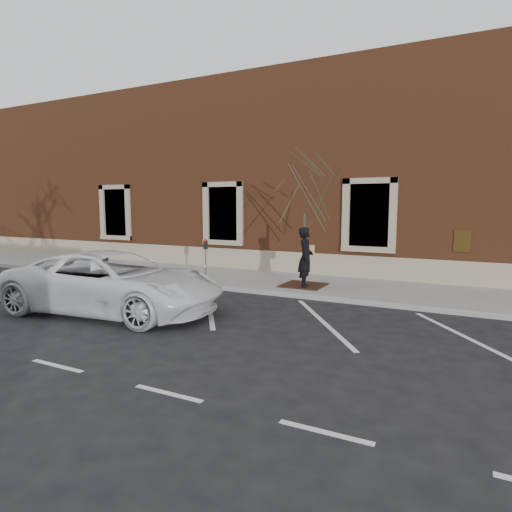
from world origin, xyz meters
The scene contains 10 objects.
ground centered at (0.00, 0.00, 0.00)m, with size 120.00×120.00×0.00m, color #28282B.
sidewalk_near centered at (0.00, 1.75, 0.07)m, with size 40.00×3.50×0.15m, color #A29E98.
curb_near centered at (0.00, -0.05, 0.07)m, with size 40.00×0.12×0.15m, color #9E9E99.
parking_stripes centered at (0.00, -2.20, 0.00)m, with size 28.00×4.40×0.01m, color silver, non-canonical shape.
building_civic centered at (0.00, 7.74, 4.00)m, with size 40.00×8.62×8.00m.
man centered at (1.62, 0.86, 1.11)m, with size 0.70×0.46×1.92m, color black.
parking_meter centered at (-1.99, 0.64, 1.14)m, with size 0.13×0.10×1.42m.
tree_grate centered at (1.47, 1.13, 0.17)m, with size 1.33×1.33×0.03m, color #3F1E14.
sapling centered at (1.47, 1.13, 3.16)m, with size 2.58×2.58×4.31m.
white_truck centered at (-1.88, -3.79, 0.79)m, with size 2.62×5.69×1.58m, color white.
Camera 1 is at (6.27, -11.78, 2.77)m, focal length 30.00 mm.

